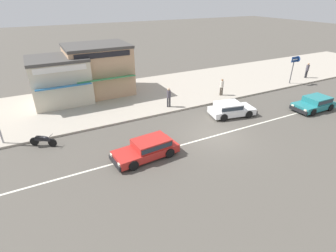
% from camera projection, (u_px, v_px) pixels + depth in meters
% --- Properties ---
extents(ground_plane, '(160.00, 160.00, 0.00)m').
position_uv_depth(ground_plane, '(215.00, 136.00, 18.19)').
color(ground_plane, '#544F47').
extents(lane_centre_stripe, '(50.40, 0.14, 0.01)m').
position_uv_depth(lane_centre_stripe, '(215.00, 136.00, 18.19)').
color(lane_centre_stripe, silver).
rests_on(lane_centre_stripe, ground).
extents(kerb_strip, '(68.00, 10.00, 0.15)m').
position_uv_depth(kerb_strip, '(156.00, 92.00, 25.92)').
color(kerb_strip, '#ADA393').
rests_on(kerb_strip, ground).
extents(hatchback_red_0, '(4.09, 1.99, 1.10)m').
position_uv_depth(hatchback_red_0, '(148.00, 148.00, 15.63)').
color(hatchback_red_0, red).
rests_on(hatchback_red_0, ground).
extents(hatchback_white_1, '(3.88, 2.33, 1.10)m').
position_uv_depth(hatchback_white_1, '(230.00, 109.00, 20.95)').
color(hatchback_white_1, white).
rests_on(hatchback_white_1, ground).
extents(hatchback_teal_2, '(3.65, 1.88, 1.10)m').
position_uv_depth(hatchback_teal_2, '(315.00, 103.00, 22.05)').
color(hatchback_teal_2, teal).
rests_on(hatchback_teal_2, ground).
extents(motorcycle_0, '(1.54, 1.12, 0.80)m').
position_uv_depth(motorcycle_0, '(43.00, 140.00, 16.79)').
color(motorcycle_0, black).
rests_on(motorcycle_0, ground).
extents(arrow_signboard, '(1.27, 0.61, 2.87)m').
position_uv_depth(arrow_signboard, '(297.00, 61.00, 27.38)').
color(arrow_signboard, '#4C4C51').
rests_on(arrow_signboard, kerb_strip).
extents(pedestrian_near_clock, '(0.34, 0.34, 1.70)m').
position_uv_depth(pedestrian_near_clock, '(307.00, 69.00, 29.73)').
color(pedestrian_near_clock, '#333338').
rests_on(pedestrian_near_clock, kerb_strip).
extents(pedestrian_mid_kerb, '(0.34, 0.34, 1.59)m').
position_uv_depth(pedestrian_mid_kerb, '(222.00, 86.00, 24.61)').
color(pedestrian_mid_kerb, '#4C4238').
rests_on(pedestrian_mid_kerb, kerb_strip).
extents(pedestrian_by_shop, '(0.34, 0.34, 1.67)m').
position_uv_depth(pedestrian_by_shop, '(169.00, 96.00, 22.02)').
color(pedestrian_by_shop, '#333338').
rests_on(pedestrian_by_shop, kerb_strip).
extents(shopfront_corner_warung, '(4.82, 5.07, 3.92)m').
position_uv_depth(shopfront_corner_warung, '(60.00, 80.00, 22.81)').
color(shopfront_corner_warung, beige).
rests_on(shopfront_corner_warung, kerb_strip).
extents(shopfront_far_kios, '(5.72, 5.36, 4.58)m').
position_uv_depth(shopfront_far_kios, '(99.00, 69.00, 24.66)').
color(shopfront_far_kios, tan).
rests_on(shopfront_far_kios, kerb_strip).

